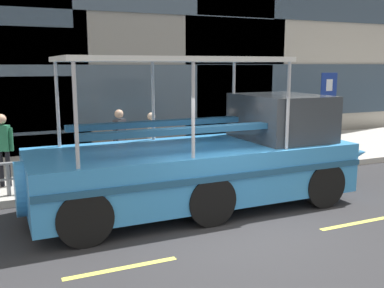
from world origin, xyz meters
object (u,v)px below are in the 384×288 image
at_px(pedestrian_mid_left, 152,135).
at_px(pedestrian_near_stern, 3,143).
at_px(parking_sign, 328,101).
at_px(pedestrian_mid_right, 120,135).
at_px(pedestrian_near_bow, 237,129).
at_px(duck_tour_boat, 214,158).

height_order(pedestrian_mid_left, pedestrian_near_stern, pedestrian_near_stern).
bearing_deg(parking_sign, pedestrian_mid_right, 173.84).
bearing_deg(pedestrian_mid_left, pedestrian_near_bow, 4.84).
relative_size(parking_sign, pedestrian_mid_right, 1.54).
bearing_deg(pedestrian_mid_right, pedestrian_near_stern, -176.75).
bearing_deg(parking_sign, pedestrian_mid_left, 171.64).
relative_size(duck_tour_boat, pedestrian_mid_left, 5.39).
xyz_separation_m(parking_sign, duck_tour_boat, (-5.15, -2.27, -0.95)).
height_order(pedestrian_near_bow, pedestrian_mid_left, pedestrian_mid_left).
height_order(pedestrian_mid_right, pedestrian_near_stern, pedestrian_near_stern).
bearing_deg(pedestrian_near_stern, pedestrian_near_bow, 4.44).
bearing_deg(pedestrian_mid_left, parking_sign, -8.36).
xyz_separation_m(duck_tour_boat, pedestrian_mid_right, (-1.34, 2.97, 0.18)).
height_order(parking_sign, pedestrian_mid_right, parking_sign).
xyz_separation_m(duck_tour_boat, pedestrian_near_bow, (2.50, 3.33, 0.07)).
bearing_deg(pedestrian_mid_right, parking_sign, -6.16).
bearing_deg(pedestrian_mid_left, pedestrian_near_stern, -175.86).
height_order(parking_sign, pedestrian_mid_left, parking_sign).
height_order(parking_sign, duck_tour_boat, duck_tour_boat).
relative_size(duck_tour_boat, pedestrian_mid_right, 4.98).
bearing_deg(pedestrian_mid_right, pedestrian_mid_left, 6.85).
distance_m(pedestrian_mid_left, pedestrian_mid_right, 0.96).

